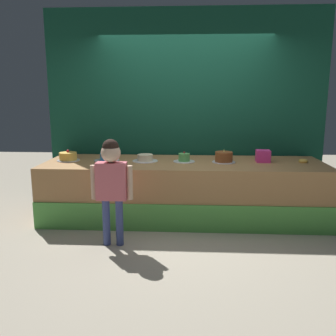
{
  "coord_description": "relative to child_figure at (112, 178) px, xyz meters",
  "views": [
    {
      "loc": [
        0.06,
        -4.24,
        1.67
      ],
      "look_at": [
        -0.2,
        0.34,
        0.73
      ],
      "focal_mm": 38.85,
      "sensor_mm": 36.0,
      "label": 1
    }
  ],
  "objects": [
    {
      "name": "cake_far_left",
      "position": [
        -0.81,
        1.01,
        0.05
      ],
      "size": [
        0.31,
        0.31,
        0.15
      ],
      "color": "silver",
      "rests_on": "stage_platform"
    },
    {
      "name": "cake_left",
      "position": [
        -0.28,
        1.03,
        0.04
      ],
      "size": [
        0.35,
        0.35,
        0.15
      ],
      "color": "silver",
      "rests_on": "stage_platform"
    },
    {
      "name": "cake_center",
      "position": [
        0.25,
        1.02,
        0.04
      ],
      "size": [
        0.35,
        0.35,
        0.09
      ],
      "color": "white",
      "rests_on": "stage_platform"
    },
    {
      "name": "cake_right",
      "position": [
        0.78,
        1.02,
        0.04
      ],
      "size": [
        0.29,
        0.29,
        0.14
      ],
      "color": "white",
      "rests_on": "stage_platform"
    },
    {
      "name": "child_figure",
      "position": [
        0.0,
        0.0,
        0.0
      ],
      "size": [
        0.46,
        0.21,
        1.2
      ],
      "color": "#3F4C8C",
      "rests_on": "ground_plane"
    },
    {
      "name": "donut",
      "position": [
        2.36,
        1.05,
        0.02
      ],
      "size": [
        0.12,
        0.12,
        0.04
      ],
      "primitive_type": "torus",
      "color": "#F2BF4C",
      "rests_on": "stage_platform"
    },
    {
      "name": "curtain_backdrop",
      "position": [
        0.78,
        1.67,
        0.66
      ],
      "size": [
        4.1,
        0.08,
        2.88
      ],
      "primitive_type": "cube",
      "color": "#144C38",
      "rests_on": "ground_plane"
    },
    {
      "name": "cake_far_right",
      "position": [
        1.31,
        1.0,
        0.06
      ],
      "size": [
        0.31,
        0.31,
        0.18
      ],
      "color": "silver",
      "rests_on": "stage_platform"
    },
    {
      "name": "ground_plane",
      "position": [
        0.78,
        0.43,
        -0.77
      ],
      "size": [
        12.0,
        12.0,
        0.0
      ],
      "primitive_type": "plane",
      "color": "#ADA38E"
    },
    {
      "name": "stage_platform",
      "position": [
        0.78,
        0.99,
        -0.39
      ],
      "size": [
        3.74,
        1.15,
        0.77
      ],
      "color": "#B27F4C",
      "rests_on": "ground_plane"
    },
    {
      "name": "pink_box",
      "position": [
        1.83,
        1.07,
        0.08
      ],
      "size": [
        0.19,
        0.2,
        0.16
      ],
      "primitive_type": "cube",
      "rotation": [
        0.0,
        0.0,
        -0.05
      ],
      "color": "#F73A9A",
      "rests_on": "stage_platform"
    }
  ]
}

